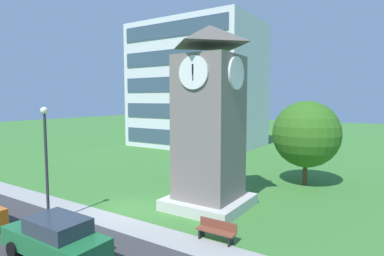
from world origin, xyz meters
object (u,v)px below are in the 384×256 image
park_bench (216,230)px  parked_car_green (56,238)px  clock_tower (209,128)px  tree_streetside (306,134)px  street_lamp (46,151)px

park_bench → parked_car_green: size_ratio=0.39×
clock_tower → tree_streetside: 8.65m
park_bench → street_lamp: 9.13m
parked_car_green → street_lamp: bearing=151.0°
park_bench → tree_streetside: 11.99m
clock_tower → parked_car_green: 9.42m
street_lamp → tree_streetside: 16.93m
tree_streetside → park_bench: bearing=-95.0°
clock_tower → park_bench: clock_tower is taller
park_bench → street_lamp: street_lamp is taller
clock_tower → street_lamp: clock_tower is taller
tree_streetside → parked_car_green: 17.42m
park_bench → parked_car_green: parked_car_green is taller
street_lamp → clock_tower: bearing=48.6°
street_lamp → parked_car_green: (3.68, -2.04, -2.75)m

